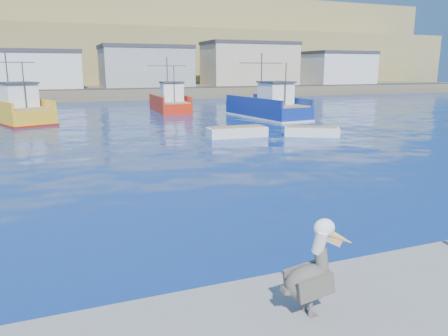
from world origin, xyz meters
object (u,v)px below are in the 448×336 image
at_px(skiff_mid, 312,132).
at_px(skiff_far, 259,105).
at_px(trawler_blue, 268,108).
at_px(boat_orange, 170,102).
at_px(trawler_yellow_b, 16,111).
at_px(pelican, 313,274).
at_px(skiff_extra, 237,133).

xyz_separation_m(skiff_mid, skiff_far, (6.66, 22.22, 0.03)).
distance_m(trawler_blue, boat_orange, 12.45).
height_order(trawler_yellow_b, skiff_far, trawler_yellow_b).
bearing_deg(boat_orange, skiff_mid, -77.70).
xyz_separation_m(skiff_mid, pelican, (-13.52, -20.96, 0.99)).
distance_m(boat_orange, skiff_far, 11.48).
relative_size(trawler_blue, skiff_extra, 2.52).
bearing_deg(boat_orange, skiff_extra, -91.26).
distance_m(boat_orange, pelican, 43.87).
bearing_deg(boat_orange, pelican, -101.47).
bearing_deg(trawler_blue, skiff_far, 68.32).
relative_size(skiff_mid, skiff_extra, 0.94).
bearing_deg(skiff_far, boat_orange, -179.05).
xyz_separation_m(trawler_yellow_b, skiff_mid, (20.61, -17.49, -0.75)).
distance_m(trawler_blue, skiff_far, 11.00).
relative_size(trawler_blue, skiff_mid, 2.68).
xyz_separation_m(skiff_far, skiff_extra, (-11.91, -20.58, -0.00)).
relative_size(skiff_mid, skiff_far, 0.90).
relative_size(trawler_yellow_b, skiff_mid, 2.82).
bearing_deg(skiff_mid, pelican, -122.83).
xyz_separation_m(boat_orange, skiff_mid, (4.80, -22.03, -0.77)).
bearing_deg(skiff_far, pelican, -115.05).
bearing_deg(pelican, trawler_yellow_b, 100.45).
distance_m(trawler_yellow_b, skiff_far, 27.69).
relative_size(skiff_far, pelican, 2.55).
bearing_deg(skiff_extra, skiff_mid, -17.38).
distance_m(skiff_mid, skiff_far, 23.20).
xyz_separation_m(trawler_blue, skiff_extra, (-7.85, -10.38, -0.70)).
xyz_separation_m(trawler_yellow_b, pelican, (7.09, -38.46, 0.25)).
bearing_deg(skiff_far, trawler_blue, -111.68).
height_order(trawler_blue, skiff_extra, trawler_blue).
height_order(trawler_yellow_b, skiff_mid, trawler_yellow_b).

